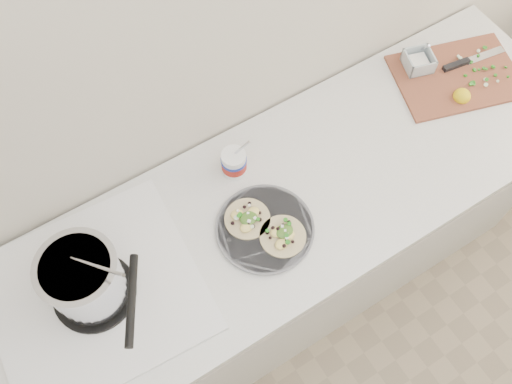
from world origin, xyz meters
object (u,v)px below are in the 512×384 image
tub (235,161)px  cutboard (455,72)px  taco_plate (265,227)px  stove (88,284)px

tub → cutboard: size_ratio=0.37×
taco_plate → cutboard: (0.90, 0.15, -0.00)m
stove → tub: bearing=18.2°
taco_plate → tub: (0.03, 0.23, 0.05)m
taco_plate → tub: tub is taller
stove → cutboard: 1.44m
tub → stove: bearing=-165.5°
stove → cutboard: (1.44, 0.07, -0.08)m
taco_plate → cutboard: cutboard is taller
cutboard → stove: bearing=-160.3°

